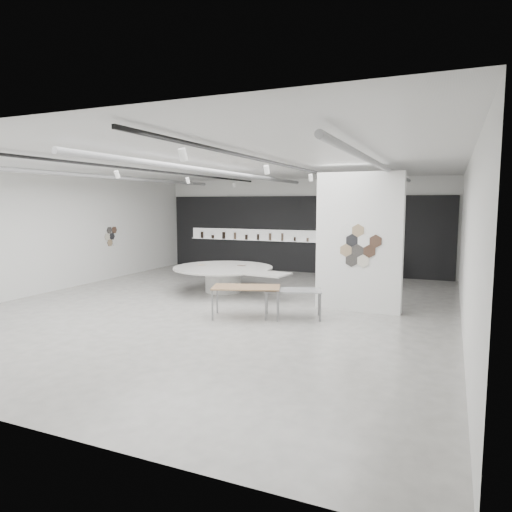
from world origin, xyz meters
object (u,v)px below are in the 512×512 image
at_px(display_island, 225,276).
at_px(partition_column, 359,242).
at_px(sample_table_wood, 246,289).
at_px(sample_table_stone, 293,292).
at_px(kitchen_counter, 372,265).

bearing_deg(display_island, partition_column, -4.51).
bearing_deg(sample_table_wood, display_island, 126.28).
height_order(sample_table_stone, kitchen_counter, kitchen_counter).
xyz_separation_m(partition_column, kitchen_counter, (-0.51, 5.53, -1.30)).
bearing_deg(partition_column, display_island, 168.45).
relative_size(partition_column, sample_table_stone, 2.36).
relative_size(partition_column, kitchen_counter, 1.98).
relative_size(display_island, sample_table_wood, 2.30).
bearing_deg(sample_table_wood, partition_column, 37.24).
height_order(display_island, sample_table_wood, display_island).
xyz_separation_m(display_island, sample_table_stone, (3.07, -2.31, 0.12)).
height_order(sample_table_wood, sample_table_stone, sample_table_wood).
height_order(partition_column, sample_table_wood, partition_column).
bearing_deg(sample_table_wood, kitchen_counter, 75.69).
height_order(partition_column, sample_table_stone, partition_column).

